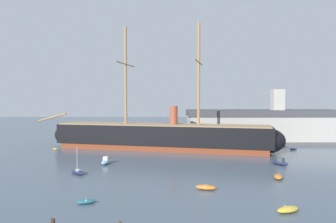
{
  "coord_description": "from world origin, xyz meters",
  "views": [
    {
      "loc": [
        -2.75,
        -23.67,
        12.32
      ],
      "look_at": [
        -2.93,
        38.28,
        9.97
      ],
      "focal_mm": 33.64,
      "sensor_mm": 36.0,
      "label": 1
    }
  ],
  "objects_px": {
    "dinghy_near_centre": "(207,187)",
    "motorboat_alongside_stern": "(281,162)",
    "sailboat_mid_left": "(79,172)",
    "dinghy_foreground_left": "(87,201)",
    "dinghy_mid_right": "(279,177)",
    "dinghy_foreground_right": "(289,210)",
    "dockside_warehouse_right": "(264,126)",
    "dinghy_far_left": "(56,149)",
    "motorboat_distant_centre": "(195,143)",
    "motorboat_alongside_bow": "(106,161)",
    "dinghy_far_right": "(294,149)",
    "tall_ship": "(162,136)"
  },
  "relations": [
    {
      "from": "motorboat_alongside_stern",
      "to": "dinghy_near_centre",
      "type": "bearing_deg",
      "value": -134.42
    },
    {
      "from": "dinghy_foreground_right",
      "to": "motorboat_alongside_bow",
      "type": "xyz_separation_m",
      "value": [
        -25.06,
        25.88,
        0.16
      ]
    },
    {
      "from": "motorboat_distant_centre",
      "to": "dinghy_foreground_left",
      "type": "bearing_deg",
      "value": -108.83
    },
    {
      "from": "sailboat_mid_left",
      "to": "dinghy_mid_right",
      "type": "distance_m",
      "value": 32.16
    },
    {
      "from": "motorboat_alongside_stern",
      "to": "dinghy_far_right",
      "type": "bearing_deg",
      "value": 61.62
    },
    {
      "from": "sailboat_mid_left",
      "to": "dockside_warehouse_right",
      "type": "relative_size",
      "value": 0.09
    },
    {
      "from": "motorboat_alongside_stern",
      "to": "tall_ship",
      "type": "bearing_deg",
      "value": 141.37
    },
    {
      "from": "tall_ship",
      "to": "dinghy_far_right",
      "type": "distance_m",
      "value": 32.53
    },
    {
      "from": "sailboat_mid_left",
      "to": "motorboat_alongside_stern",
      "type": "bearing_deg",
      "value": 11.71
    },
    {
      "from": "dinghy_near_centre",
      "to": "motorboat_alongside_stern",
      "type": "height_order",
      "value": "motorboat_alongside_stern"
    },
    {
      "from": "tall_ship",
      "to": "dinghy_far_left",
      "type": "bearing_deg",
      "value": -179.0
    },
    {
      "from": "motorboat_alongside_stern",
      "to": "dinghy_far_left",
      "type": "xyz_separation_m",
      "value": [
        -48.85,
        17.79,
        -0.28
      ]
    },
    {
      "from": "dinghy_far_left",
      "to": "motorboat_distant_centre",
      "type": "relative_size",
      "value": 0.52
    },
    {
      "from": "motorboat_alongside_bow",
      "to": "motorboat_distant_centre",
      "type": "relative_size",
      "value": 0.95
    },
    {
      "from": "tall_ship",
      "to": "sailboat_mid_left",
      "type": "distance_m",
      "value": 29.04
    },
    {
      "from": "dinghy_near_centre",
      "to": "sailboat_mid_left",
      "type": "relative_size",
      "value": 0.67
    },
    {
      "from": "dinghy_foreground_right",
      "to": "dockside_warehouse_right",
      "type": "relative_size",
      "value": 0.06
    },
    {
      "from": "tall_ship",
      "to": "motorboat_distant_centre",
      "type": "distance_m",
      "value": 12.89
    },
    {
      "from": "motorboat_distant_centre",
      "to": "tall_ship",
      "type": "bearing_deg",
      "value": -134.38
    },
    {
      "from": "dinghy_foreground_left",
      "to": "dinghy_mid_right",
      "type": "distance_m",
      "value": 29.29
    },
    {
      "from": "dinghy_foreground_right",
      "to": "dinghy_near_centre",
      "type": "height_order",
      "value": "dinghy_near_centre"
    },
    {
      "from": "motorboat_alongside_stern",
      "to": "motorboat_distant_centre",
      "type": "height_order",
      "value": "motorboat_distant_centre"
    },
    {
      "from": "dinghy_foreground_right",
      "to": "motorboat_alongside_stern",
      "type": "bearing_deg",
      "value": 72.12
    },
    {
      "from": "dinghy_foreground_left",
      "to": "dinghy_near_centre",
      "type": "relative_size",
      "value": 0.78
    },
    {
      "from": "dinghy_foreground_right",
      "to": "dinghy_far_right",
      "type": "relative_size",
      "value": 1.19
    },
    {
      "from": "tall_ship",
      "to": "motorboat_distant_centre",
      "type": "xyz_separation_m",
      "value": [
        8.8,
        8.99,
        -2.77
      ]
    },
    {
      "from": "sailboat_mid_left",
      "to": "motorboat_alongside_stern",
      "type": "xyz_separation_m",
      "value": [
        36.02,
        7.47,
        0.11
      ]
    },
    {
      "from": "dinghy_foreground_right",
      "to": "dockside_warehouse_right",
      "type": "xyz_separation_m",
      "value": [
        14.7,
        57.45,
        4.31
      ]
    },
    {
      "from": "dinghy_mid_right",
      "to": "dinghy_far_right",
      "type": "distance_m",
      "value": 31.16
    },
    {
      "from": "dinghy_near_centre",
      "to": "motorboat_alongside_bow",
      "type": "height_order",
      "value": "motorboat_alongside_bow"
    },
    {
      "from": "dinghy_near_centre",
      "to": "dinghy_far_left",
      "type": "xyz_separation_m",
      "value": [
        -32.89,
        34.08,
        -0.12
      ]
    },
    {
      "from": "dinghy_mid_right",
      "to": "motorboat_alongside_bow",
      "type": "bearing_deg",
      "value": 158.86
    },
    {
      "from": "dinghy_far_left",
      "to": "dinghy_far_right",
      "type": "bearing_deg",
      "value": -0.08
    },
    {
      "from": "tall_ship",
      "to": "dinghy_foreground_left",
      "type": "relative_size",
      "value": 26.42
    },
    {
      "from": "dinghy_foreground_right",
      "to": "sailboat_mid_left",
      "type": "height_order",
      "value": "sailboat_mid_left"
    },
    {
      "from": "dinghy_foreground_right",
      "to": "dinghy_mid_right",
      "type": "relative_size",
      "value": 0.96
    },
    {
      "from": "dinghy_near_centre",
      "to": "dinghy_far_right",
      "type": "relative_size",
      "value": 1.19
    },
    {
      "from": "dinghy_mid_right",
      "to": "motorboat_alongside_stern",
      "type": "bearing_deg",
      "value": 68.92
    },
    {
      "from": "dinghy_foreground_right",
      "to": "dinghy_far_left",
      "type": "height_order",
      "value": "dinghy_foreground_right"
    },
    {
      "from": "dinghy_foreground_right",
      "to": "motorboat_alongside_stern",
      "type": "distance_m",
      "value": 26.24
    },
    {
      "from": "motorboat_alongside_bow",
      "to": "dinghy_far_left",
      "type": "relative_size",
      "value": 1.84
    },
    {
      "from": "dinghy_foreground_right",
      "to": "motorboat_alongside_bow",
      "type": "relative_size",
      "value": 0.89
    },
    {
      "from": "dinghy_foreground_left",
      "to": "motorboat_alongside_bow",
      "type": "bearing_deg",
      "value": 95.66
    },
    {
      "from": "tall_ship",
      "to": "dinghy_foreground_left",
      "type": "height_order",
      "value": "tall_ship"
    },
    {
      "from": "tall_ship",
      "to": "dinghy_foreground_right",
      "type": "relative_size",
      "value": 20.63
    },
    {
      "from": "dinghy_foreground_left",
      "to": "sailboat_mid_left",
      "type": "distance_m",
      "value": 15.5
    },
    {
      "from": "dinghy_far_left",
      "to": "dinghy_far_right",
      "type": "relative_size",
      "value": 0.73
    },
    {
      "from": "dinghy_near_centre",
      "to": "motorboat_alongside_bow",
      "type": "xyz_separation_m",
      "value": [
        -17.16,
        17.19,
        0.16
      ]
    },
    {
      "from": "dinghy_foreground_left",
      "to": "sailboat_mid_left",
      "type": "xyz_separation_m",
      "value": [
        -5.18,
        14.61,
        0.12
      ]
    },
    {
      "from": "dinghy_foreground_left",
      "to": "dinghy_foreground_right",
      "type": "bearing_deg",
      "value": -7.24
    }
  ]
}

